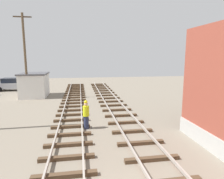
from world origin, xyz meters
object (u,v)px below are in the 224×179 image
parked_car_silver (12,84)px  control_hut (34,85)px  track_worker_foreground (86,115)px  utility_pole_far (25,56)px

parked_car_silver → control_hut: bearing=-50.3°
control_hut → track_worker_foreground: control_hut is taller
control_hut → utility_pole_far: bearing=-103.9°
parked_car_silver → track_worker_foreground: track_worker_foreground is taller
control_hut → parked_car_silver: bearing=129.7°
utility_pole_far → parked_car_silver: bearing=119.4°
track_worker_foreground → utility_pole_far: bearing=120.9°
control_hut → parked_car_silver: size_ratio=0.90×
control_hut → utility_pole_far: 3.72m
track_worker_foreground → parked_car_silver: bearing=120.3°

